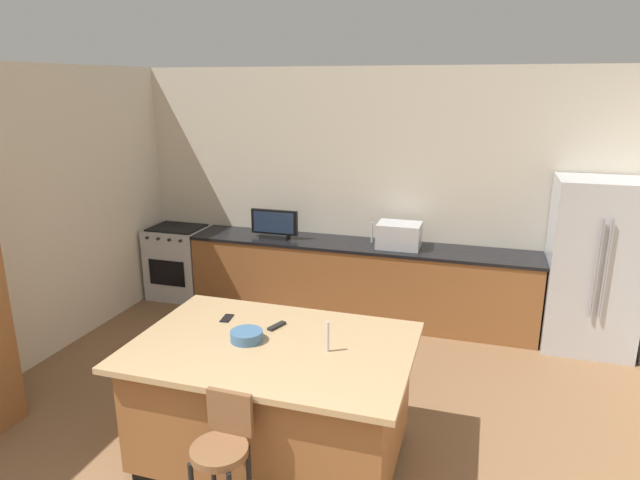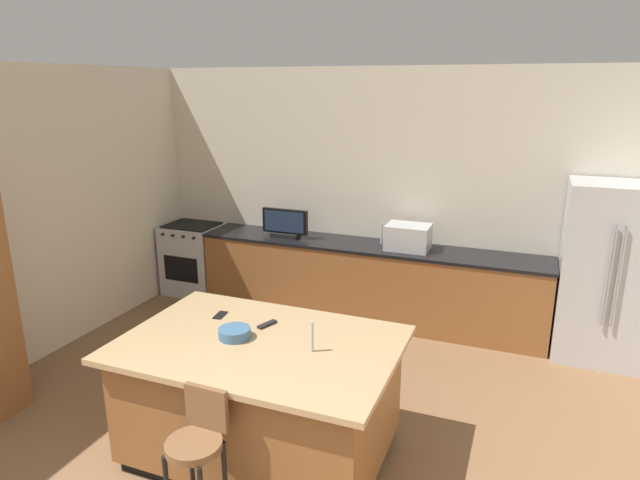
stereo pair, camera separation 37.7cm
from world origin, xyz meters
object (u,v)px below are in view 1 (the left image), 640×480
Objects in this scene: kitchen_island at (274,400)px; tv_remote at (277,326)px; microwave at (399,235)px; cell_phone at (227,318)px; range_oven at (179,262)px; tv_monitor at (274,225)px; refrigerator at (593,266)px; fruit_bowl at (247,336)px; bar_stool_center at (223,459)px.

tv_remote reaches higher than kitchen_island.
cell_phone is (-0.97, -2.39, -0.12)m from microwave.
range_oven is at bearing -179.98° from microwave.
tv_remote is at bearing -68.09° from tv_monitor.
tv_remote is at bearing -46.14° from range_oven.
refrigerator reaches higher than tv_remote.
microwave is at bearing 76.17° from fruit_bowl.
microwave is 2.05× the size of fruit_bowl.
refrigerator is 1.89× the size of bar_stool_center.
kitchen_island is 3.42× the size of tv_monitor.
range_oven is 1.50m from tv_monitor.
bar_stool_center is 1.14m from tv_remote.
range_oven is 3.39m from tv_remote.
kitchen_island is 0.74m from cell_phone.
cell_phone is at bearing 135.41° from fruit_bowl.
fruit_bowl is 0.43m from cell_phone.
cell_phone is at bearing -112.13° from microwave.
bar_stool_center is at bearing -72.58° from cell_phone.
kitchen_island is at bearing 91.44° from bar_stool_center.
refrigerator reaches higher than microwave.
refrigerator is 4.90m from range_oven.
cell_phone is 0.88× the size of tv_remote.
tv_monitor is at bearing 111.24° from kitchen_island.
range_oven is at bearing 129.26° from fruit_bowl.
refrigerator is at bearing -1.20° from microwave.
microwave is 0.83× the size of tv_monitor.
kitchen_island is 13.19× the size of cell_phone.
tv_monitor is at bearing -179.84° from refrigerator.
microwave is at bearing 178.80° from refrigerator.
fruit_bowl is at bearing -72.59° from tv_monitor.
microwave reaches higher than bar_stool_center.
tv_monitor is 3.63m from bar_stool_center.
bar_stool_center is (-2.48, -3.45, -0.33)m from refrigerator.
tv_remote reaches higher than range_oven.
kitchen_island is 3.59m from range_oven.
cell_phone is at bearing -77.46° from tv_monitor.
tv_remote is at bearing -137.07° from refrigerator.
range_oven is at bearing 121.42° from cell_phone.
microwave reaches higher than kitchen_island.
fruit_bowl reaches higher than tv_remote.
cell_phone is (-0.50, 0.29, 0.46)m from kitchen_island.
kitchen_island is 1.10× the size of refrigerator.
cell_phone is at bearing -51.62° from range_oven.
refrigerator is 3.80m from cell_phone.
refrigerator reaches higher than fruit_bowl.
refrigerator reaches higher than cell_phone.
microwave is at bearing 60.90° from cell_phone.
fruit_bowl reaches higher than bar_stool_center.
kitchen_island is at bearing 3.54° from fruit_bowl.
range_oven is 6.25× the size of cell_phone.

